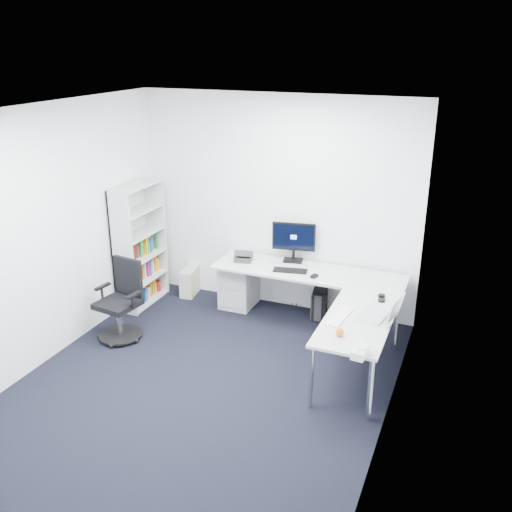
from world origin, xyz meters
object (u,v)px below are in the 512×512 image
at_px(l_desk, 299,307).
at_px(monitor, 294,242).
at_px(bookshelf, 140,245).
at_px(laptop, 373,304).
at_px(task_chair, 118,302).

distance_m(l_desk, monitor, 0.86).
bearing_deg(bookshelf, laptop, -11.28).
bearing_deg(task_chair, l_desk, 33.48).
bearing_deg(laptop, bookshelf, 178.59).
height_order(task_chair, laptop, laptop).
relative_size(bookshelf, laptop, 4.22).
xyz_separation_m(task_chair, monitor, (1.62, 1.46, 0.47)).
height_order(l_desk, monitor, monitor).
bearing_deg(laptop, l_desk, 158.82).
xyz_separation_m(l_desk, monitor, (-0.27, 0.56, 0.60)).
relative_size(l_desk, laptop, 6.14).
relative_size(task_chair, laptop, 2.47).
bearing_deg(bookshelf, l_desk, -1.32).
height_order(monitor, laptop, monitor).
height_order(bookshelf, monitor, bookshelf).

